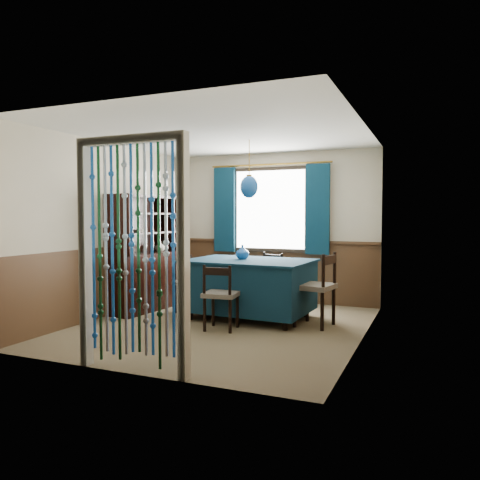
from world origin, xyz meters
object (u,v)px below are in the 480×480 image
at_px(sideboard, 145,270).
at_px(pendant_lamp, 249,187).
at_px(chair_near, 221,295).
at_px(vase_table, 242,253).
at_px(bowl_shelf, 138,231).
at_px(chair_right, 317,287).
at_px(chair_left, 190,282).
at_px(chair_far, 267,279).
at_px(dining_table, 249,285).
at_px(vase_sideboard, 160,246).

bearing_deg(sideboard, pendant_lamp, 6.45).
distance_m(chair_near, vase_table, 0.97).
xyz_separation_m(chair_near, bowl_shelf, (-1.57, 0.47, 0.78)).
relative_size(chair_right, bowl_shelf, 4.64).
bearing_deg(vase_table, bowl_shelf, -166.41).
height_order(chair_right, pendant_lamp, pendant_lamp).
bearing_deg(chair_left, vase_table, 107.17).
bearing_deg(vase_table, chair_near, -86.66).
bearing_deg(chair_near, pendant_lamp, 77.41).
bearing_deg(chair_right, bowl_shelf, 103.51).
xyz_separation_m(vase_table, bowl_shelf, (-1.52, -0.37, 0.31)).
distance_m(chair_far, chair_right, 1.33).
height_order(dining_table, sideboard, sideboard).
distance_m(dining_table, sideboard, 1.71).
relative_size(dining_table, chair_far, 2.06).
height_order(dining_table, pendant_lamp, pendant_lamp).
xyz_separation_m(chair_right, vase_table, (-1.12, 0.17, 0.41)).
relative_size(dining_table, sideboard, 1.01).
bearing_deg(vase_table, chair_left, -177.81).
bearing_deg(sideboard, vase_sideboard, 84.98).
bearing_deg(vase_sideboard, chair_left, -20.87).
bearing_deg(bowl_shelf, chair_right, 4.31).
distance_m(chair_far, sideboard, 1.89).
relative_size(chair_right, vase_sideboard, 5.30).
height_order(dining_table, chair_left, chair_left).
height_order(sideboard, vase_sideboard, sideboard).
relative_size(chair_left, pendant_lamp, 1.05).
distance_m(chair_far, vase_sideboard, 1.79).
distance_m(chair_right, vase_sideboard, 2.71).
relative_size(chair_near, chair_far, 0.97).
distance_m(chair_near, chair_left, 1.20).
bearing_deg(chair_far, vase_table, 100.33).
relative_size(chair_far, pendant_lamp, 1.07).
bearing_deg(dining_table, vase_sideboard, 172.74).
relative_size(chair_far, chair_right, 0.89).
distance_m(dining_table, vase_sideboard, 1.75).
relative_size(sideboard, pendant_lamp, 2.18).
bearing_deg(pendant_lamp, chair_far, 90.61).
relative_size(chair_far, sideboard, 0.49).
bearing_deg(chair_far, chair_near, 107.43).
xyz_separation_m(chair_left, vase_table, (0.84, 0.03, 0.47)).
relative_size(dining_table, pendant_lamp, 2.21).
bearing_deg(bowl_shelf, sideboard, 103.19).
xyz_separation_m(pendant_lamp, vase_sideboard, (-1.65, 0.30, -0.88)).
bearing_deg(vase_sideboard, pendant_lamp, -10.19).
bearing_deg(dining_table, chair_right, -2.64).
distance_m(dining_table, vase_table, 0.47).
bearing_deg(pendant_lamp, bowl_shelf, -169.82).
xyz_separation_m(chair_far, chair_right, (1.00, -0.88, 0.05)).
bearing_deg(sideboard, chair_near, -19.06).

